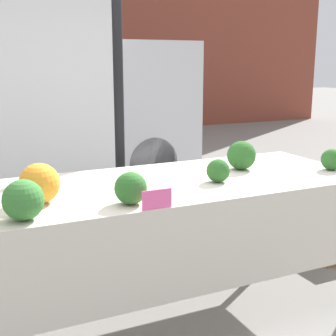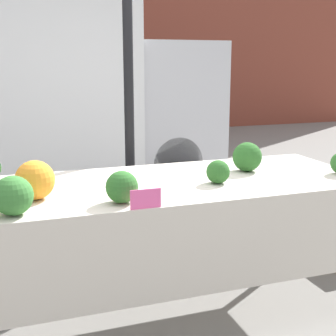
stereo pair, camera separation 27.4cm
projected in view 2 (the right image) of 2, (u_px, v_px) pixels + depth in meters
name	position (u px, v px, depth m)	size (l,w,h in m)	color
ground_plane	(168.00, 314.00, 2.95)	(40.00, 40.00, 0.00)	gray
tent_pole	(129.00, 110.00, 3.35)	(0.07, 0.07, 2.43)	black
parked_truck	(32.00, 85.00, 5.83)	(4.37, 1.81, 2.39)	white
market_table	(172.00, 200.00, 2.71)	(2.39, 0.95, 0.86)	beige
orange_cauliflower	(35.00, 180.00, 2.37)	(0.20, 0.20, 0.20)	orange
broccoli_head_0	(13.00, 196.00, 2.13)	(0.18, 0.18, 0.18)	#387533
broccoli_head_1	(218.00, 172.00, 2.69)	(0.14, 0.14, 0.14)	#285B23
broccoli_head_2	(247.00, 157.00, 2.99)	(0.19, 0.19, 0.19)	#285B23
broccoli_head_4	(122.00, 187.00, 2.32)	(0.16, 0.16, 0.16)	#2D6628
price_sign	(146.00, 199.00, 2.24)	(0.15, 0.01, 0.10)	#F45B9E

